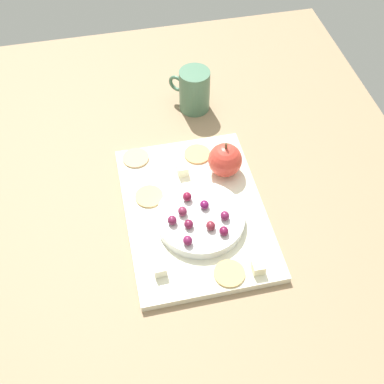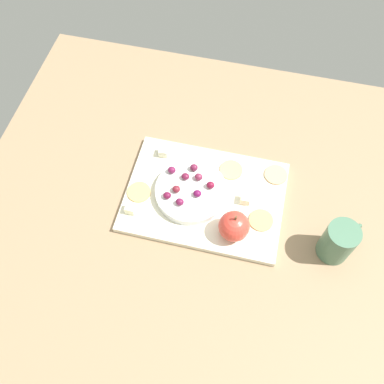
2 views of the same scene
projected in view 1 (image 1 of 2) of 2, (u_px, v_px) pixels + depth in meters
table at (197, 201)px, 97.70cm from camera, size 113.99×90.04×4.39cm
platter at (195, 211)px, 92.45cm from camera, size 34.97×25.21×1.50cm
serving_dish at (200, 219)px, 89.26cm from camera, size 15.92×15.92×1.94cm
apple_whole at (225, 160)px, 95.09cm from camera, size 6.53×6.53×6.53cm
apple_stem at (226, 146)px, 92.08cm from camera, size 0.50×0.50×1.20cm
cheese_cube_0 at (160, 270)px, 82.68cm from camera, size 2.13×2.13×2.05cm
cheese_cube_1 at (182, 170)px, 96.51cm from camera, size 2.11×2.11×2.05cm
cheese_cube_2 at (258, 267)px, 82.94cm from camera, size 2.08×2.08×2.05cm
cracker_0 at (197, 154)px, 100.23cm from camera, size 5.27×5.27×0.40cm
cracker_1 at (229, 273)px, 83.16cm from camera, size 5.27×5.27×0.40cm
cracker_2 at (149, 196)px, 93.57cm from camera, size 5.27×5.27×0.40cm
cracker_3 at (136, 158)px, 99.59cm from camera, size 5.27×5.27×0.40cm
grape_0 at (182, 211)px, 88.10cm from camera, size 1.78×1.61×1.62cm
grape_1 at (172, 220)px, 86.85cm from camera, size 1.78×1.61×1.63cm
grape_2 at (187, 197)px, 90.12cm from camera, size 1.78×1.61×1.66cm
grape_3 at (225, 216)px, 87.49cm from camera, size 1.78×1.61×1.60cm
grape_4 at (189, 224)px, 86.45cm from camera, size 1.78×1.61×1.46cm
grape_5 at (224, 231)px, 85.52cm from camera, size 1.78×1.61×1.50cm
grape_6 at (205, 205)px, 89.11cm from camera, size 1.78×1.61×1.46cm
grape_7 at (211, 226)px, 86.17cm from camera, size 1.78×1.61×1.57cm
grape_8 at (188, 241)px, 84.20cm from camera, size 1.78×1.61×1.65cm
cup at (194, 90)px, 107.84cm from camera, size 8.06×8.35×9.64cm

